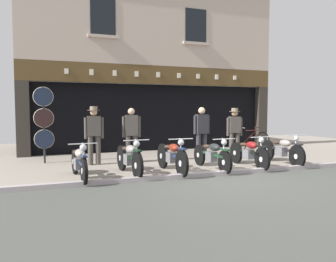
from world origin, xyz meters
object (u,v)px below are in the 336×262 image
(advert_board_far, at_px, (236,106))
(shopkeeper_center, at_px, (131,133))
(motorcycle_left, at_px, (129,158))
(salesman_right, at_px, (202,131))
(motorcycle_right, at_px, (282,150))
(motorcycle_center, at_px, (212,154))
(salesman_left, at_px, (94,132))
(motorcycle_center_right, at_px, (249,152))
(advert_board_near, at_px, (216,109))
(motorcycle_center_left, at_px, (172,156))
(leaning_bicycle, at_px, (252,140))
(motorcycle_far_left, at_px, (79,161))
(assistant_far_right, at_px, (234,130))
(tyre_sign_pole, at_px, (44,119))

(advert_board_far, bearing_deg, shopkeeper_center, -152.90)
(motorcycle_left, distance_m, salesman_right, 3.14)
(motorcycle_left, xyz_separation_m, motorcycle_right, (4.63, 0.03, -0.01))
(motorcycle_center, bearing_deg, salesman_left, -34.00)
(motorcycle_center_right, height_order, advert_board_near, advert_board_near)
(motorcycle_center_left, height_order, leaning_bicycle, motorcycle_center_left)
(leaning_bicycle, bearing_deg, motorcycle_far_left, 111.70)
(motorcycle_center_right, height_order, shopkeeper_center, shopkeeper_center)
(motorcycle_left, bearing_deg, motorcycle_far_left, 0.80)
(motorcycle_far_left, xyz_separation_m, advert_board_near, (6.05, 4.61, 1.22))
(advert_board_near, bearing_deg, motorcycle_center_right, -107.23)
(salesman_left, distance_m, assistant_far_right, 4.73)
(shopkeeper_center, bearing_deg, motorcycle_left, 81.06)
(assistant_far_right, xyz_separation_m, advert_board_near, (0.73, 2.69, 0.70))
(motorcycle_center_left, height_order, advert_board_far, advert_board_far)
(motorcycle_center_left, xyz_separation_m, assistant_far_right, (3.01, 1.91, 0.50))
(salesman_right, bearing_deg, motorcycle_left, 26.97)
(motorcycle_center_right, distance_m, salesman_right, 1.81)
(motorcycle_right, xyz_separation_m, salesman_right, (-1.93, 1.47, 0.52))
(tyre_sign_pole, relative_size, advert_board_far, 2.49)
(assistant_far_right, height_order, advert_board_far, advert_board_far)
(advert_board_far, bearing_deg, motorcycle_center_left, -135.74)
(motorcycle_center_left, height_order, motorcycle_right, motorcycle_center_left)
(motorcycle_far_left, xyz_separation_m, advert_board_far, (7.02, 4.61, 1.34))
(motorcycle_right, relative_size, salesman_left, 1.21)
(motorcycle_center_right, xyz_separation_m, tyre_sign_pole, (-5.42, 2.69, 0.92))
(salesman_right, bearing_deg, motorcycle_center, 71.96)
(motorcycle_center_right, xyz_separation_m, advert_board_far, (2.40, 4.58, 1.34))
(advert_board_far, bearing_deg, salesman_left, -157.22)
(motorcycle_left, xyz_separation_m, salesman_left, (-0.62, 1.80, 0.53))
(motorcycle_center_right, bearing_deg, advert_board_near, -105.17)
(motorcycle_center_left, xyz_separation_m, motorcycle_center_right, (2.32, 0.02, -0.01))
(motorcycle_far_left, xyz_separation_m, salesman_left, (0.59, 1.91, 0.54))
(motorcycle_left, relative_size, motorcycle_center_left, 0.97)
(assistant_far_right, height_order, advert_board_near, advert_board_near)
(leaning_bicycle, bearing_deg, tyre_sign_pole, 91.02)
(motorcycle_left, bearing_deg, shopkeeper_center, -109.53)
(motorcycle_right, relative_size, leaning_bicycle, 1.15)
(motorcycle_center, relative_size, advert_board_far, 2.20)
(leaning_bicycle, bearing_deg, advert_board_near, 37.08)
(shopkeeper_center, height_order, leaning_bicycle, shopkeeper_center)
(motorcycle_far_left, xyz_separation_m, motorcycle_left, (1.21, 0.11, 0.02))
(motorcycle_center_right, bearing_deg, motorcycle_center_left, 2.45)
(motorcycle_center, distance_m, motorcycle_center_right, 1.16)
(motorcycle_center_left, height_order, motorcycle_center, motorcycle_center_left)
(motorcycle_far_left, bearing_deg, motorcycle_right, 177.25)
(advert_board_far, relative_size, leaning_bicycle, 0.51)
(motorcycle_center_right, relative_size, advert_board_far, 2.16)
(motorcycle_right, xyz_separation_m, assistant_far_right, (-0.53, 1.79, 0.51))
(shopkeeper_center, relative_size, tyre_sign_pole, 0.72)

